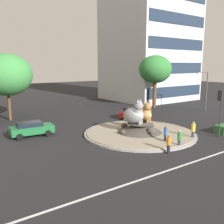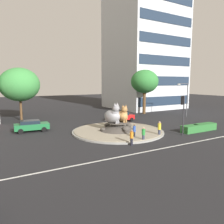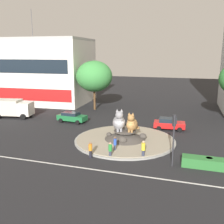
% 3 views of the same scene
% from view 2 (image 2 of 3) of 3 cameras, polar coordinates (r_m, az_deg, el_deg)
% --- Properties ---
extents(ground_plane, '(160.00, 160.00, 0.00)m').
position_cam_2_polar(ground_plane, '(28.48, 1.50, -5.16)').
color(ground_plane, black).
extents(lane_centreline, '(112.00, 0.20, 0.01)m').
position_cam_2_polar(lane_centreline, '(22.13, 12.75, -9.15)').
color(lane_centreline, silver).
rests_on(lane_centreline, ground).
extents(roundabout_island, '(11.62, 11.62, 1.25)m').
position_cam_2_polar(roundabout_island, '(28.40, 1.52, -4.39)').
color(roundabout_island, gray).
rests_on(roundabout_island, ground).
extents(cat_statue_grey, '(2.14, 2.94, 2.59)m').
position_cam_2_polar(cat_statue_grey, '(27.72, 0.23, -0.89)').
color(cat_statue_grey, gray).
rests_on(cat_statue_grey, roundabout_island).
extents(cat_statue_tabby, '(1.46, 2.26, 2.25)m').
position_cam_2_polar(cat_statue_tabby, '(28.58, 2.76, -0.89)').
color(cat_statue_tabby, '#9E703D').
rests_on(cat_statue_tabby, roundabout_island).
extents(traffic_light_mast, '(0.36, 0.46, 4.74)m').
position_cam_2_polar(traffic_light_mast, '(27.56, 17.76, 1.04)').
color(traffic_light_mast, '#2D2D33').
rests_on(traffic_light_mast, ground).
extents(office_tower, '(16.24, 15.28, 26.29)m').
position_cam_2_polar(office_tower, '(56.40, 8.36, 14.59)').
color(office_tower, silver).
rests_on(office_tower, ground).
extents(clipped_hedge_strip, '(5.55, 1.20, 0.90)m').
position_cam_2_polar(clipped_hedge_strip, '(30.99, 21.46, -3.79)').
color(clipped_hedge_strip, '#2D7033').
rests_on(clipped_hedge_strip, ground).
extents(broadleaf_tree_behind_island, '(6.33, 6.33, 8.63)m').
position_cam_2_polar(broadleaf_tree_behind_island, '(38.90, -22.68, 6.52)').
color(broadleaf_tree_behind_island, brown).
rests_on(broadleaf_tree_behind_island, ground).
extents(second_tree_near_tower, '(5.41, 5.41, 8.76)m').
position_cam_2_polar(second_tree_near_tower, '(44.67, 8.38, 7.73)').
color(second_tree_near_tower, brown).
rests_on(second_tree_near_tower, ground).
extents(streetlight_arm, '(2.45, 0.30, 6.14)m').
position_cam_2_polar(streetlight_arm, '(42.36, 18.48, 3.71)').
color(streetlight_arm, '#4C4C51').
rests_on(streetlight_arm, ground).
extents(pedestrian_orange_shirt, '(0.36, 0.36, 1.62)m').
position_cam_2_polar(pedestrian_orange_shirt, '(22.52, 5.06, -6.45)').
color(pedestrian_orange_shirt, black).
rests_on(pedestrian_orange_shirt, ground).
extents(pedestrian_yellow_shirt, '(0.38, 0.38, 1.79)m').
position_cam_2_polar(pedestrian_yellow_shirt, '(26.55, 12.09, -4.20)').
color(pedestrian_yellow_shirt, '#33384C').
rests_on(pedestrian_yellow_shirt, ground).
extents(pedestrian_green_shirt, '(0.36, 0.36, 1.60)m').
position_cam_2_polar(pedestrian_green_shirt, '(23.97, 8.08, -5.64)').
color(pedestrian_green_shirt, '#33384C').
rests_on(pedestrian_green_shirt, ground).
extents(pedestrian_blue_shirt, '(0.31, 0.31, 1.66)m').
position_cam_2_polar(pedestrian_blue_shirt, '(25.24, 5.75, -4.82)').
color(pedestrian_blue_shirt, '#33384C').
rests_on(pedestrian_blue_shirt, ground).
extents(sedan_on_far_lane, '(4.15, 2.29, 1.55)m').
position_cam_2_polar(sedan_on_far_lane, '(35.77, 2.42, -1.17)').
color(sedan_on_far_lane, red).
rests_on(sedan_on_far_lane, ground).
extents(hatchback_near_shophouse, '(4.35, 2.25, 1.47)m').
position_cam_2_polar(hatchback_near_shophouse, '(30.35, -20.03, -3.30)').
color(hatchback_near_shophouse, '#1E6B38').
rests_on(hatchback_near_shophouse, ground).
extents(litter_bin, '(0.56, 0.56, 0.90)m').
position_cam_2_polar(litter_bin, '(30.75, 20.70, -3.84)').
color(litter_bin, '#2D4233').
rests_on(litter_bin, ground).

